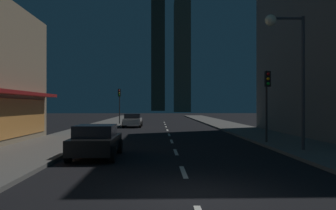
# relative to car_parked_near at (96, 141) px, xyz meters

# --- Properties ---
(ground_plane) EXTENTS (78.00, 136.00, 0.10)m
(ground_plane) POSITION_rel_car_parked_near_xyz_m (3.60, 25.36, -0.79)
(ground_plane) COLOR black
(sidewalk_right) EXTENTS (4.00, 76.00, 0.15)m
(sidewalk_right) POSITION_rel_car_parked_near_xyz_m (10.60, 25.36, -0.67)
(sidewalk_right) COLOR #605E59
(sidewalk_right) RESTS_ON ground
(sidewalk_left) EXTENTS (4.00, 76.00, 0.15)m
(sidewalk_left) POSITION_rel_car_parked_near_xyz_m (-3.40, 25.36, -0.67)
(sidewalk_left) COLOR #605E59
(sidewalk_left) RESTS_ON ground
(lane_marking_center) EXTENTS (0.16, 43.80, 0.01)m
(lane_marking_center) POSITION_rel_car_parked_near_xyz_m (3.60, 12.16, -0.73)
(lane_marking_center) COLOR silver
(lane_marking_center) RESTS_ON ground
(skyscraper_distant_tall) EXTENTS (6.31, 8.67, 50.97)m
(skyscraper_distant_tall) POSITION_rel_car_parked_near_xyz_m (2.76, 148.89, 24.74)
(skyscraper_distant_tall) COLOR #353228
(skyscraper_distant_tall) RESTS_ON ground
(skyscraper_distant_mid) EXTENTS (6.02, 5.75, 40.77)m
(skyscraper_distant_mid) POSITION_rel_car_parked_near_xyz_m (11.68, 113.84, 19.64)
(skyscraper_distant_mid) COLOR #4E4A3A
(skyscraper_distant_mid) RESTS_ON ground
(car_parked_near) EXTENTS (1.98, 4.24, 1.45)m
(car_parked_near) POSITION_rel_car_parked_near_xyz_m (0.00, 0.00, 0.00)
(car_parked_near) COLOR black
(car_parked_near) RESTS_ON ground
(car_parked_far) EXTENTS (1.98, 4.24, 1.45)m
(car_parked_far) POSITION_rel_car_parked_near_xyz_m (0.00, 22.25, 0.00)
(car_parked_far) COLOR silver
(car_parked_far) RESTS_ON ground
(fire_hydrant_far_left) EXTENTS (0.42, 0.30, 0.65)m
(fire_hydrant_far_left) POSITION_rel_car_parked_near_xyz_m (-2.30, 13.94, -0.29)
(fire_hydrant_far_left) COLOR red
(fire_hydrant_far_left) RESTS_ON sidewalk_left
(traffic_light_near_right) EXTENTS (0.32, 0.48, 4.20)m
(traffic_light_near_right) POSITION_rel_car_parked_near_xyz_m (9.10, 4.79, 2.45)
(traffic_light_near_right) COLOR #2D2D2D
(traffic_light_near_right) RESTS_ON sidewalk_right
(traffic_light_far_left) EXTENTS (0.32, 0.48, 4.20)m
(traffic_light_far_left) POSITION_rel_car_parked_near_xyz_m (-1.90, 26.61, 2.45)
(traffic_light_far_left) COLOR #2D2D2D
(traffic_light_far_left) RESTS_ON sidewalk_left
(street_lamp_right) EXTENTS (1.96, 0.56, 6.58)m
(street_lamp_right) POSITION_rel_car_parked_near_xyz_m (8.98, 1.38, 4.33)
(street_lamp_right) COLOR #38383D
(street_lamp_right) RESTS_ON sidewalk_right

